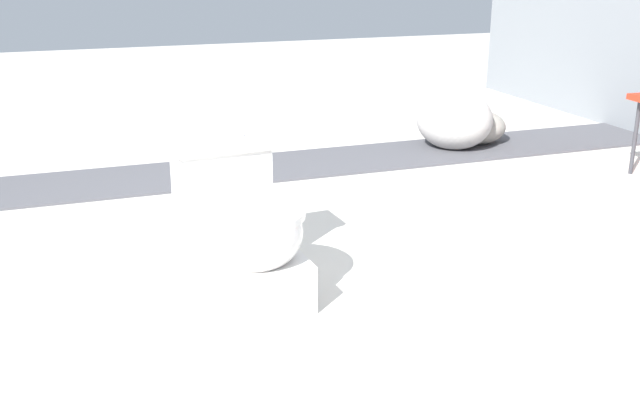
# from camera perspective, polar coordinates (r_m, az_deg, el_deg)

# --- Properties ---
(ground_plane) EXTENTS (14.00, 14.00, 0.00)m
(ground_plane) POSITION_cam_1_polar(r_m,az_deg,el_deg) (3.04, -4.28, -3.95)
(ground_plane) COLOR beige
(gravel_strip) EXTENTS (0.56, 8.00, 0.01)m
(gravel_strip) POSITION_cam_1_polar(r_m,az_deg,el_deg) (4.23, -1.96, 2.70)
(gravel_strip) COLOR #4C4C51
(gravel_strip) RESTS_ON ground
(toilet) EXTENTS (0.66, 0.42, 0.52)m
(toilet) POSITION_cam_1_polar(r_m,az_deg,el_deg) (2.65, -6.10, -2.34)
(toilet) COLOR white
(toilet) RESTS_ON ground
(boulder_near) EXTENTS (0.42, 0.44, 0.21)m
(boulder_near) POSITION_cam_1_polar(r_m,az_deg,el_deg) (4.80, 11.83, 5.47)
(boulder_near) COLOR gray
(boulder_near) RESTS_ON ground
(boulder_far) EXTENTS (0.63, 0.63, 0.36)m
(boulder_far) POSITION_cam_1_polar(r_m,az_deg,el_deg) (4.63, 10.20, 6.06)
(boulder_far) COLOR #B7B2AD
(boulder_far) RESTS_ON ground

